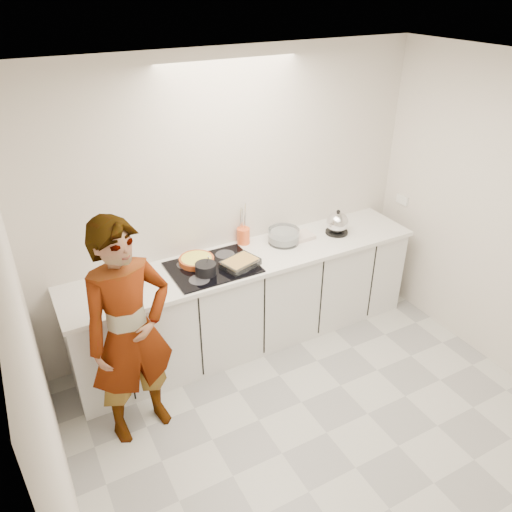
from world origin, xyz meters
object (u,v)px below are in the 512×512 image
mixing_bowl (284,237)px  kettle (337,223)px  saucepan (206,269)px  hob (213,267)px  baking_dish (240,263)px  cook (130,334)px  utensil_crock (243,236)px  tart_dish (197,260)px

mixing_bowl → kettle: 0.55m
saucepan → kettle: kettle is taller
hob → baking_dish: (0.21, -0.10, 0.04)m
saucepan → mixing_bowl: 0.88m
saucepan → cook: bearing=-151.0°
kettle → baking_dish: bearing=-173.1°
hob → kettle: 1.31m
kettle → cook: 2.23m
saucepan → baking_dish: 0.31m
mixing_bowl → utensil_crock: 0.37m
tart_dish → utensil_crock: bearing=16.3°
baking_dish → kettle: bearing=6.9°
mixing_bowl → kettle: bearing=-8.1°
kettle → utensil_crock: bearing=164.4°
utensil_crock → cook: 1.51m
hob → saucepan: (-0.10, -0.08, 0.06)m
mixing_bowl → cook: 1.73m
hob → tart_dish: 0.16m
hob → mixing_bowl: mixing_bowl is taller
saucepan → utensil_crock: (0.53, 0.36, 0.01)m
baking_dish → tart_dish: bearing=143.5°
mixing_bowl → hob: bearing=-171.9°
saucepan → cook: cook is taller
mixing_bowl → cook: cook is taller
tart_dish → baking_dish: bearing=-36.5°
hob → kettle: (1.30, 0.03, 0.10)m
baking_dish → utensil_crock: bearing=59.4°
tart_dish → baking_dish: 0.38m
utensil_crock → tart_dish: bearing=-163.7°
hob → baking_dish: bearing=-26.1°
mixing_bowl → utensil_crock: (-0.33, 0.17, 0.01)m
tart_dish → saucepan: 0.20m
saucepan → cook: size_ratio=0.10×
kettle → cook: size_ratio=0.15×
tart_dish → mixing_bowl: (0.86, -0.01, 0.02)m
hob → baking_dish: size_ratio=2.07×
saucepan → utensil_crock: bearing=34.1°
utensil_crock → cook: cook is taller
hob → utensil_crock: 0.52m
saucepan → utensil_crock: 0.64m
baking_dish → hob: bearing=153.9°
baking_dish → utensil_crock: (0.22, 0.38, 0.03)m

